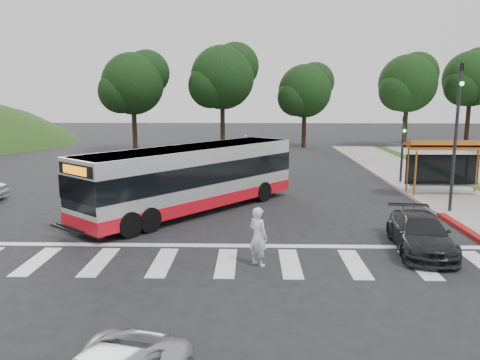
{
  "coord_description": "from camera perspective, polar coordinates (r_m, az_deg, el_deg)",
  "views": [
    {
      "loc": [
        0.78,
        -18.91,
        5.17
      ],
      "look_at": [
        0.29,
        0.74,
        1.6
      ],
      "focal_mm": 35.0,
      "sensor_mm": 36.0,
      "label": 1
    }
  ],
  "objects": [
    {
      "name": "curb_east_red",
      "position": [
        19.48,
        26.48,
        -5.97
      ],
      "size": [
        0.32,
        6.0,
        0.15
      ],
      "primitive_type": "cube",
      "color": "maroon",
      "rests_on": "ground"
    },
    {
      "name": "tree_ne_b",
      "position": [
        53.84,
        26.41,
        11.11
      ],
      "size": [
        6.16,
        5.74,
        10.02
      ],
      "color": "black",
      "rests_on": "ground"
    },
    {
      "name": "sidewalk_east",
      "position": [
        29.24,
        21.86,
        -0.52
      ],
      "size": [
        4.0,
        40.0,
        0.12
      ],
      "primitive_type": "cube",
      "color": "gray",
      "rests_on": "ground"
    },
    {
      "name": "tree_north_b",
      "position": [
        47.27,
        7.99,
        10.79
      ],
      "size": [
        5.72,
        5.33,
        8.43
      ],
      "color": "black",
      "rests_on": "ground"
    },
    {
      "name": "bus_shelter",
      "position": [
        26.18,
        23.96,
        3.22
      ],
      "size": [
        4.2,
        1.6,
        2.86
      ],
      "color": "#A5581B",
      "rests_on": "sidewalk_east"
    },
    {
      "name": "pedestrian",
      "position": [
        14.4,
        2.22,
        -6.89
      ],
      "size": [
        0.79,
        0.78,
        1.84
      ],
      "primitive_type": "imported",
      "rotation": [
        0.0,
        0.0,
        2.41
      ],
      "color": "silver",
      "rests_on": "ground"
    },
    {
      "name": "traffic_signal_ne_tall",
      "position": [
        22.27,
        24.9,
        6.02
      ],
      "size": [
        0.18,
        0.37,
        6.5
      ],
      "color": "black",
      "rests_on": "ground"
    },
    {
      "name": "curb_east",
      "position": [
        28.6,
        18.1,
        -0.48
      ],
      "size": [
        0.3,
        40.0,
        0.15
      ],
      "primitive_type": "cube",
      "color": "#9E9991",
      "rests_on": "ground"
    },
    {
      "name": "tree_ne_a",
      "position": [
        49.42,
        19.84,
        11.12
      ],
      "size": [
        6.16,
        5.74,
        9.3
      ],
      "color": "black",
      "rests_on": "parking_lot"
    },
    {
      "name": "ground",
      "position": [
        19.62,
        -0.9,
        -4.99
      ],
      "size": [
        140.0,
        140.0,
        0.0
      ],
      "primitive_type": "plane",
      "color": "black",
      "rests_on": "ground"
    },
    {
      "name": "crosswalk_ladder",
      "position": [
        14.86,
        -1.69,
        -10.05
      ],
      "size": [
        18.0,
        2.6,
        0.01
      ],
      "primitive_type": "cube",
      "color": "silver",
      "rests_on": "ground"
    },
    {
      "name": "tree_north_c",
      "position": [
        44.3,
        -12.82,
        11.5
      ],
      "size": [
        6.16,
        5.74,
        9.3
      ],
      "color": "black",
      "rests_on": "ground"
    },
    {
      "name": "transit_bus",
      "position": [
        21.01,
        -5.76,
        0.07
      ],
      "size": [
        9.1,
        10.29,
        2.92
      ],
      "primitive_type": null,
      "rotation": [
        0.0,
        0.0,
        -0.69
      ],
      "color": "#B8BBBD",
      "rests_on": "ground"
    },
    {
      "name": "traffic_signal_ne_short",
      "position": [
        28.91,
        19.23,
        4.38
      ],
      "size": [
        0.18,
        0.37,
        4.0
      ],
      "color": "black",
      "rests_on": "ground"
    },
    {
      "name": "tree_north_a",
      "position": [
        45.1,
        -2.06,
        12.52
      ],
      "size": [
        6.6,
        6.15,
        10.17
      ],
      "color": "black",
      "rests_on": "ground"
    },
    {
      "name": "dark_sedan",
      "position": [
        16.89,
        21.12,
        -6.08
      ],
      "size": [
        2.14,
        4.35,
        1.22
      ],
      "primitive_type": "imported",
      "rotation": [
        0.0,
        0.0,
        -0.11
      ],
      "color": "black",
      "rests_on": "ground"
    }
  ]
}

